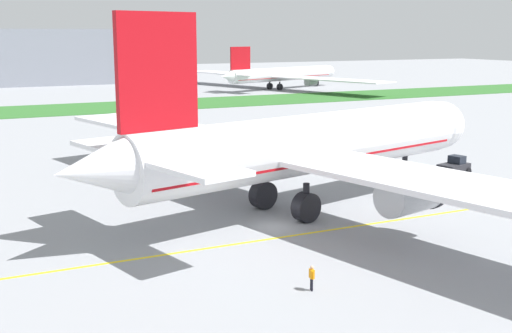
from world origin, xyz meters
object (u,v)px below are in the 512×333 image
Objects in this scene: airliner_foreground at (304,147)px; ground_crew_wingwalker_port at (312,275)px; parked_airliner_far_centre at (280,75)px; pushback_tug at (454,167)px.

airliner_foreground is 43.99× the size of ground_crew_wingwalker_port.
ground_crew_wingwalker_port is at bearing -117.18° from parked_airliner_far_centre.
airliner_foreground reaches higher than ground_crew_wingwalker_port.
parked_airliner_far_centre is at bearing 62.82° from ground_crew_wingwalker_port.
parked_airliner_far_centre is (63.50, 124.45, -1.74)m from airliner_foreground.
parked_airliner_far_centre is at bearing 62.97° from airliner_foreground.
pushback_tug is at bearing 35.17° from ground_crew_wingwalker_port.
pushback_tug is (23.96, 5.95, -5.08)m from airliner_foreground.
airliner_foreground is at bearing 61.76° from ground_crew_wingwalker_port.
airliner_foreground is 20.60m from ground_crew_wingwalker_port.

